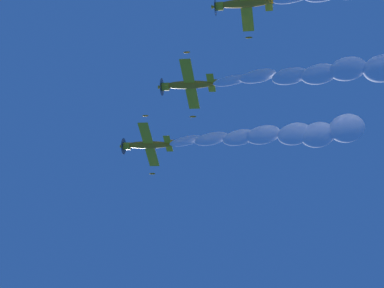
{
  "coord_description": "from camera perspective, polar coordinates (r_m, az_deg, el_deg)",
  "views": [
    {
      "loc": [
        2.04,
        -48.39,
        1.53
      ],
      "look_at": [
        5.87,
        -6.18,
        81.83
      ],
      "focal_mm": 56.52,
      "sensor_mm": 36.0,
      "label": 1
    }
  ],
  "objects": [
    {
      "name": "airplane_lead",
      "position": [
        93.88,
        -4.35,
        -0.09
      ],
      "size": [
        8.41,
        9.2,
        4.01
      ],
      "color": "orange"
    },
    {
      "name": "airplane_left_wingman",
      "position": [
        86.74,
        -0.5,
        5.6
      ],
      "size": [
        8.41,
        9.1,
        4.19
      ],
      "color": "orange"
    },
    {
      "name": "smoke_trail_lead",
      "position": [
        90.35,
        9.93,
        0.99
      ],
      "size": [
        29.03,
        9.91,
        6.79
      ],
      "color": "white"
    },
    {
      "name": "smoke_trail_left_wingman",
      "position": [
        85.14,
        15.13,
        6.79
      ],
      "size": [
        28.94,
        9.8,
        6.98
      ],
      "color": "white"
    },
    {
      "name": "airplane_right_wingman",
      "position": [
        83.75,
        4.77,
        13.07
      ],
      "size": [
        8.42,
        9.03,
        4.19
      ],
      "color": "orange"
    }
  ]
}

